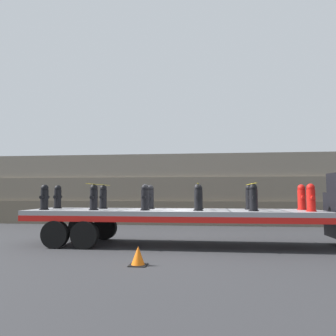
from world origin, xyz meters
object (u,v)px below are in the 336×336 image
at_px(fire_hydrant_black_near_0, 44,197).
at_px(fire_hydrant_black_far_0, 58,197).
at_px(fire_hydrant_black_near_3, 198,198).
at_px(fire_hydrant_black_far_1, 103,197).
at_px(fire_hydrant_black_near_4, 253,198).
at_px(traffic_cone, 138,256).
at_px(flatbed_trailer, 156,216).
at_px(fire_hydrant_black_far_3, 199,197).
at_px(fire_hydrant_black_far_4, 249,197).
at_px(fire_hydrant_black_far_2, 150,197).
at_px(fire_hydrant_black_near_1, 94,197).
at_px(fire_hydrant_black_near_2, 145,198).
at_px(fire_hydrant_red_far_5, 302,197).
at_px(fire_hydrant_red_near_5, 311,198).

bearing_deg(fire_hydrant_black_near_0, fire_hydrant_black_far_0, 90.00).
xyz_separation_m(fire_hydrant_black_near_0, fire_hydrant_black_near_3, (5.70, 0.00, 0.00)).
height_order(fire_hydrant_black_far_0, fire_hydrant_black_far_1, same).
bearing_deg(fire_hydrant_black_near_4, fire_hydrant_black_far_1, 169.15).
height_order(fire_hydrant_black_far_1, traffic_cone, fire_hydrant_black_far_1).
bearing_deg(fire_hydrant_black_far_1, fire_hydrant_black_near_4, -10.85).
bearing_deg(fire_hydrant_black_far_0, flatbed_trailer, -7.58).
height_order(fire_hydrant_black_far_3, fire_hydrant_black_far_4, same).
bearing_deg(fire_hydrant_black_far_2, fire_hydrant_black_near_1, -150.11).
relative_size(fire_hydrant_black_near_0, fire_hydrant_black_near_2, 1.00).
bearing_deg(fire_hydrant_black_near_4, traffic_cone, -139.75).
distance_m(fire_hydrant_black_far_1, fire_hydrant_black_near_3, 3.96).
relative_size(fire_hydrant_black_far_0, fire_hydrant_black_near_4, 1.00).
relative_size(fire_hydrant_black_near_2, fire_hydrant_black_far_4, 1.00).
xyz_separation_m(fire_hydrant_black_far_4, traffic_cone, (-3.43, -4.00, -1.51)).
relative_size(fire_hydrant_black_far_1, fire_hydrant_black_near_3, 1.00).
xyz_separation_m(fire_hydrant_black_far_1, traffic_cone, (2.27, -4.00, -1.51)).
relative_size(fire_hydrant_black_far_1, fire_hydrant_red_far_5, 1.00).
bearing_deg(fire_hydrant_black_far_1, traffic_cone, -60.42).
distance_m(fire_hydrant_black_far_0, fire_hydrant_red_near_5, 9.57).
bearing_deg(fire_hydrant_black_far_2, fire_hydrant_black_near_2, -90.00).
relative_size(flatbed_trailer, fire_hydrant_black_far_0, 11.39).
bearing_deg(fire_hydrant_black_far_4, fire_hydrant_black_near_4, -90.00).
distance_m(fire_hydrant_black_near_2, fire_hydrant_red_far_5, 5.81).
height_order(fire_hydrant_black_far_2, fire_hydrant_black_far_4, same).
distance_m(fire_hydrant_black_near_0, fire_hydrant_black_far_4, 7.68).
bearing_deg(flatbed_trailer, traffic_cone, -88.88).
bearing_deg(fire_hydrant_black_near_2, fire_hydrant_black_far_3, 29.89).
distance_m(fire_hydrant_black_far_2, fire_hydrant_red_near_5, 5.81).
bearing_deg(fire_hydrant_black_far_4, fire_hydrant_red_near_5, -29.89).
bearing_deg(fire_hydrant_black_near_0, flatbed_trailer, 7.58).
bearing_deg(fire_hydrant_black_near_0, traffic_cone, -34.87).
distance_m(flatbed_trailer, fire_hydrant_red_near_5, 5.47).
xyz_separation_m(fire_hydrant_black_near_1, fire_hydrant_black_near_2, (1.90, 0.00, 0.00)).
bearing_deg(fire_hydrant_red_near_5, fire_hydrant_black_far_2, 169.15).
bearing_deg(flatbed_trailer, fire_hydrant_black_near_1, -166.07).
bearing_deg(fire_hydrant_red_near_5, fire_hydrant_red_far_5, 90.00).
bearing_deg(fire_hydrant_black_near_3, fire_hydrant_black_near_0, 180.00).
bearing_deg(fire_hydrant_red_near_5, fire_hydrant_black_near_2, 180.00).
relative_size(fire_hydrant_black_near_0, fire_hydrant_black_near_1, 1.00).
xyz_separation_m(fire_hydrant_black_near_0, fire_hydrant_red_near_5, (9.51, 0.00, 0.00)).
height_order(fire_hydrant_black_near_4, fire_hydrant_red_far_5, same).
distance_m(fire_hydrant_black_far_2, fire_hydrant_black_near_4, 3.96).
distance_m(fire_hydrant_black_near_3, fire_hydrant_red_far_5, 3.96).
distance_m(flatbed_trailer, fire_hydrant_black_far_2, 0.93).
xyz_separation_m(fire_hydrant_black_far_1, fire_hydrant_black_near_3, (3.80, -1.09, 0.00)).
bearing_deg(fire_hydrant_black_near_1, fire_hydrant_red_near_5, 0.00).
relative_size(fire_hydrant_black_near_2, fire_hydrant_red_near_5, 1.00).
distance_m(flatbed_trailer, traffic_cone, 3.55).
distance_m(fire_hydrant_black_near_1, fire_hydrant_red_far_5, 7.68).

